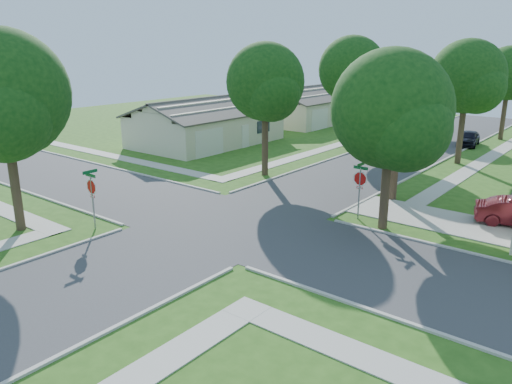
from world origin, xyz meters
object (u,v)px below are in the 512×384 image
object	(u,v)px
tree_sw_corner	(4,100)
tree_e_far	(510,76)
tree_e_mid	(468,80)
car_curb_west	(432,125)
stop_sign_sw	(92,189)
car_curb_east	(469,138)
tree_w_mid	(352,73)
tree_w_near	(266,86)
tree_w_far	(411,77)
stop_sign_ne	(360,181)
house_nw_near	(207,127)
tree_e_near	(401,102)
house_nw_far	(308,109)
tree_ne_corner	(392,115)

from	to	relation	value
tree_sw_corner	tree_e_far	bearing A→B (deg)	73.44
tree_e_mid	car_curb_west	distance (m)	16.44
car_curb_west	tree_e_mid	bearing A→B (deg)	113.73
stop_sign_sw	car_curb_east	world-z (taller)	stop_sign_sw
tree_w_mid	car_curb_east	distance (m)	12.48
tree_sw_corner	car_curb_west	bearing A→B (deg)	82.92
tree_sw_corner	tree_w_near	bearing A→B (deg)	80.10
stop_sign_sw	car_curb_east	distance (m)	34.43
stop_sign_sw	tree_w_far	world-z (taller)	tree_w_far
stop_sign_ne	house_nw_near	xyz separation A→B (m)	(-20.69, 10.30, -0.51)
tree_w_mid	tree_sw_corner	size ratio (longest dim) A/B	1.00
tree_e_far	tree_w_far	bearing A→B (deg)	-180.00
tree_e_near	car_curb_west	bearing A→B (deg)	105.19
stop_sign_ne	tree_w_near	world-z (taller)	tree_w_near
tree_w_near	stop_sign_sw	bearing A→B (deg)	-90.23
tree_sw_corner	house_nw_far	world-z (taller)	tree_sw_corner
stop_sign_ne	tree_e_near	size ratio (longest dim) A/B	0.36
stop_sign_ne	house_nw_far	distance (m)	34.26
tree_e_near	tree_e_far	xyz separation A→B (m)	(0.00, 25.00, 0.34)
tree_ne_corner	house_nw_far	size ratio (longest dim) A/B	0.64
tree_e_near	tree_w_mid	world-z (taller)	tree_w_mid
car_curb_east	car_curb_west	world-z (taller)	car_curb_east
stop_sign_ne	car_curb_east	xyz separation A→B (m)	(-1.50, 24.08, -1.35)
tree_w_mid	tree_w_near	bearing A→B (deg)	-90.02
tree_w_mid	house_nw_near	distance (m)	13.77
tree_e_far	tree_e_near	bearing A→B (deg)	-90.00
tree_w_mid	car_curb_east	world-z (taller)	tree_w_mid
tree_ne_corner	car_curb_east	distance (m)	25.26
tree_e_far	tree_w_near	size ratio (longest dim) A/B	0.97
stop_sign_sw	tree_e_mid	xyz separation A→B (m)	(9.46, 25.71, 4.22)
stop_sign_sw	tree_w_far	bearing A→B (deg)	89.93
tree_e_far	house_nw_near	distance (m)	28.49
tree_e_far	car_curb_east	xyz separation A→B (m)	(-1.55, -5.22, -5.30)
house_nw_near	car_curb_east	size ratio (longest dim) A/B	3.40
tree_e_mid	car_curb_west	world-z (taller)	tree_e_mid
tree_e_mid	stop_sign_sw	bearing A→B (deg)	-110.20
tree_w_far	tree_ne_corner	bearing A→B (deg)	-69.72
tree_e_near	tree_w_near	xyz separation A→B (m)	(-9.40, 0.00, 0.47)
tree_w_near	car_curb_west	world-z (taller)	tree_w_near
stop_sign_ne	tree_e_mid	distance (m)	16.84
tree_e_near	tree_w_far	distance (m)	26.71
stop_sign_sw	house_nw_near	bearing A→B (deg)	119.83
tree_w_far	tree_e_far	bearing A→B (deg)	0.00
tree_e_near	car_curb_west	world-z (taller)	tree_e_near
tree_e_mid	tree_w_far	world-z (taller)	tree_e_mid
stop_sign_sw	house_nw_far	bearing A→B (deg)	107.10
tree_w_far	house_nw_near	bearing A→B (deg)	-120.82
stop_sign_ne	tree_sw_corner	xyz separation A→B (m)	(-12.14, -11.69, 4.23)
stop_sign_sw	tree_ne_corner	distance (m)	14.64
tree_w_mid	tree_ne_corner	xyz separation A→B (m)	(11.00, -16.80, -0.90)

